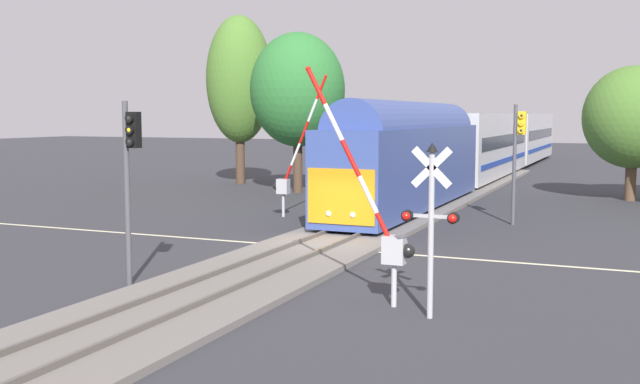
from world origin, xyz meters
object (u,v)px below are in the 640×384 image
Objects in this scene: traffic_signal_median at (130,163)px; pine_left_background at (239,80)px; crossing_gate_far at (288,173)px; commuter_train at (485,143)px; crossing_signal_mast at (431,212)px; crossing_gate_near at (385,228)px; oak_behind_train at (298,90)px; traffic_signal_far_side at (518,145)px; oak_far_right at (633,117)px.

pine_left_background is at bearing 113.58° from traffic_signal_median.
traffic_signal_median is (2.06, -14.52, 1.39)m from crossing_gate_far.
crossing_signal_mast is at bearing -81.19° from commuter_train.
crossing_gate_near is 16.71m from crossing_gate_far.
crossing_gate_far is 0.67× the size of oak_behind_train.
oak_far_right is at bearing 69.49° from traffic_signal_far_side.
crossing_gate_far is at bearing -67.61° from oak_behind_train.
crossing_gate_near is 28.21m from oak_far_right.
crossing_gate_far is 20.32m from oak_far_right.
pine_left_background is at bearing 178.66° from oak_far_right.
traffic_signal_median is 0.45× the size of pine_left_background.
oak_behind_train is (-14.60, 8.83, 2.81)m from traffic_signal_far_side.
traffic_signal_far_side reaches higher than traffic_signal_median.
oak_behind_train reaches higher than crossing_gate_near.
traffic_signal_median is at bearing -174.99° from crossing_gate_near.
pine_left_background reaches higher than traffic_signal_far_side.
oak_behind_train reaches higher than crossing_signal_mast.
oak_behind_train is at bearing -170.37° from oak_far_right.
oak_far_right is (10.17, -10.52, 1.93)m from commuter_train.
oak_far_right is at bearing -45.97° from commuter_train.
oak_far_right is at bearing 42.65° from crossing_gate_far.
traffic_signal_median is at bearing -66.42° from pine_left_background.
pine_left_background reaches higher than crossing_gate_far.
commuter_train reaches higher than traffic_signal_far_side.
pine_left_background is (-20.81, 12.67, 3.69)m from traffic_signal_far_side.
oak_behind_train is (-13.60, 24.29, 4.36)m from crossing_gate_near.
oak_far_right is (14.83, 13.66, 2.57)m from crossing_gate_far.
crossing_signal_mast is 0.36× the size of pine_left_background.
pine_left_background reaches higher than commuter_train.
crossing_gate_far is 12.03m from oak_behind_train.
crossing_gate_near is at bearing -56.15° from crossing_gate_far.
crossing_signal_mast is (1.36, -0.71, 0.56)m from crossing_gate_near.
oak_far_right is (12.77, 28.17, 1.19)m from traffic_signal_median.
oak_behind_train reaches higher than oak_far_right.
traffic_signal_far_side is 0.70× the size of oak_far_right.
crossing_gate_far reaches higher than crossing_gate_near.
traffic_signal_far_side is at bearing -31.17° from oak_behind_train.
oak_behind_train reaches higher than crossing_gate_far.
crossing_gate_near is 0.80× the size of oak_far_right.
traffic_signal_median is 30.96m from oak_far_right.
crossing_signal_mast is 8.66m from traffic_signal_median.
crossing_signal_mast is 0.63× the size of crossing_gate_far.
crossing_gate_near is 7.44m from traffic_signal_median.
crossing_gate_far is at bearing 98.06° from traffic_signal_median.
crossing_signal_mast is at bearing -53.73° from pine_left_background.
crossing_signal_mast is 0.79× the size of traffic_signal_far_side.
crossing_signal_mast is 16.21m from traffic_signal_far_side.
commuter_train is 23.30m from traffic_signal_far_side.
crossing_signal_mast is 36.08m from pine_left_background.
pine_left_background is at bearing -146.80° from commuter_train.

